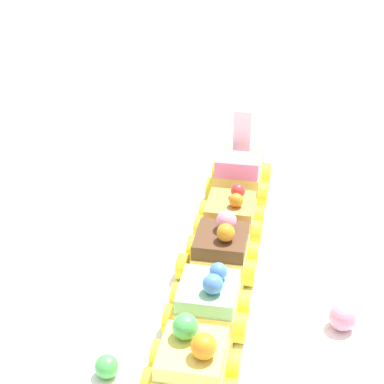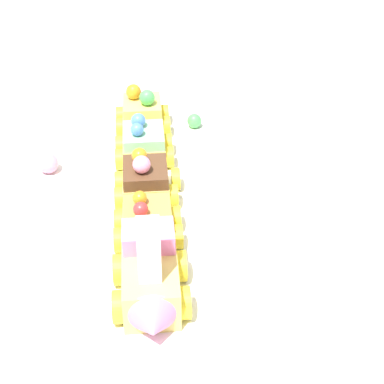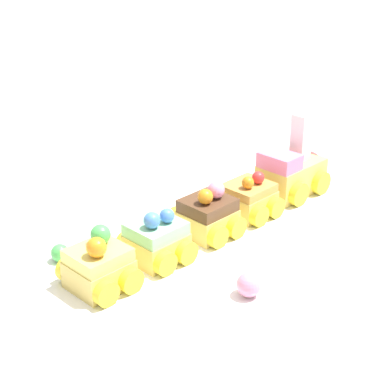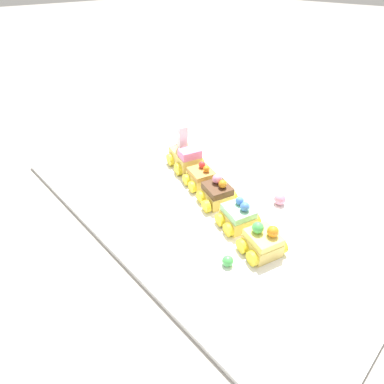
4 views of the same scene
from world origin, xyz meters
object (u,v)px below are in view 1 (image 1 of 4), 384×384
at_px(gumball_green, 107,366).
at_px(gumball_pink, 343,317).
at_px(cake_car_chocolate, 221,252).
at_px(cake_car_lemon, 192,366).
at_px(cake_car_mint, 208,304).
at_px(cake_train_locomotive, 240,171).
at_px(cake_car_caramel, 230,217).

xyz_separation_m(gumball_green, gumball_pink, (0.04, -0.22, 0.00)).
relative_size(cake_car_chocolate, cake_car_lemon, 1.00).
xyz_separation_m(cake_car_mint, gumball_green, (-0.06, 0.09, -0.01)).
distance_m(cake_car_lemon, gumball_green, 0.07).
distance_m(cake_train_locomotive, cake_car_mint, 0.26).
height_order(cake_car_lemon, gumball_pink, cake_car_lemon).
distance_m(cake_car_chocolate, gumball_green, 0.18).
distance_m(cake_car_mint, gumball_pink, 0.12).
height_order(gumball_green, gumball_pink, gumball_pink).
bearing_deg(gumball_green, gumball_pink, -80.68).
xyz_separation_m(cake_car_chocolate, gumball_green, (-0.14, 0.12, -0.01)).
relative_size(cake_car_chocolate, gumball_green, 4.30).
height_order(cake_car_caramel, gumball_pink, cake_car_caramel).
distance_m(cake_car_chocolate, gumball_pink, 0.14).
relative_size(cake_car_chocolate, cake_car_mint, 1.00).
xyz_separation_m(cake_car_mint, cake_car_lemon, (-0.08, 0.02, 0.00)).
xyz_separation_m(cake_train_locomotive, cake_car_caramel, (-0.10, 0.03, -0.01)).
bearing_deg(cake_car_mint, cake_car_chocolate, 0.01).
height_order(cake_car_lemon, gumball_green, cake_car_lemon).
height_order(cake_train_locomotive, cake_car_chocolate, cake_train_locomotive).
distance_m(cake_train_locomotive, cake_car_caramel, 0.10).
bearing_deg(gumball_green, cake_train_locomotive, -29.08).
bearing_deg(cake_car_chocolate, cake_car_lemon, 179.84).
height_order(cake_car_caramel, cake_car_lemon, cake_car_lemon).
bearing_deg(gumball_green, cake_car_mint, -59.37).
xyz_separation_m(cake_train_locomotive, cake_car_chocolate, (-0.17, 0.05, -0.01)).
bearing_deg(cake_car_lemon, cake_train_locomotive, -0.02).
bearing_deg(gumball_pink, cake_car_caramel, 23.49).
relative_size(cake_car_lemon, gumball_green, 4.30).
relative_size(cake_car_caramel, cake_car_mint, 1.00).
distance_m(cake_car_caramel, cake_car_chocolate, 0.08).
bearing_deg(cake_train_locomotive, cake_car_caramel, -179.81).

